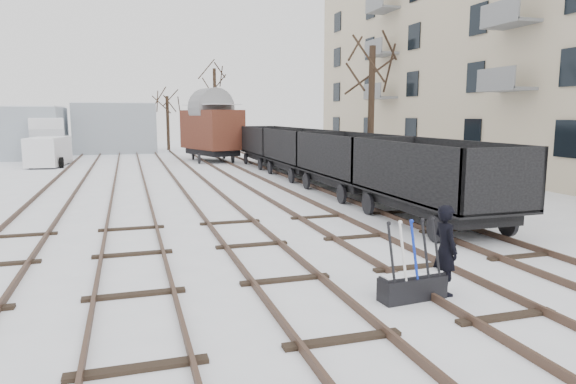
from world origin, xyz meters
name	(u,v)px	position (x,y,z in m)	size (l,w,h in m)	color
ground	(285,281)	(0.00, 0.00, 0.00)	(120.00, 120.00, 0.00)	white
tracks	(198,188)	(0.00, 13.67, 0.07)	(13.90, 52.00, 0.16)	black
apartment_block	(554,31)	(19.95, 14.00, 8.05)	(10.12, 45.00, 16.10)	beige
shed_right	(116,128)	(-4.00, 40.00, 2.25)	(7.00, 6.00, 4.50)	#969FA9
ground_frame	(412,285)	(1.95, -1.72, 0.28)	(1.33, 0.54, 1.49)	black
worker	(445,250)	(2.70, -1.62, 0.87)	(0.64, 0.42, 1.74)	black
freight_wagon_a	(432,193)	(6.00, 3.95, 1.00)	(2.56, 6.41, 2.62)	black
freight_wagon_b	(348,172)	(6.00, 10.35, 1.00)	(2.56, 6.41, 2.62)	black
freight_wagon_c	(300,159)	(6.00, 16.75, 1.00)	(2.56, 6.41, 2.62)	black
freight_wagon_d	(270,151)	(6.00, 23.15, 1.00)	(2.56, 6.41, 2.62)	black
box_van_wagon	(212,128)	(2.95, 28.18, 2.42)	(4.41, 6.06, 4.16)	black
lorry	(47,139)	(-8.74, 32.21, 1.64)	(2.95, 7.21, 3.18)	black
panel_van	(49,151)	(-8.05, 27.53, 1.02)	(2.51, 4.65, 1.95)	silver
tree_near	(371,117)	(8.01, 12.35, 3.29)	(0.30, 0.30, 6.57)	black
tree_far_left	(168,123)	(0.80, 41.52, 2.60)	(0.30, 0.30, 5.20)	black
tree_far_right	(215,110)	(4.92, 38.41, 3.82)	(0.30, 0.30, 7.64)	black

